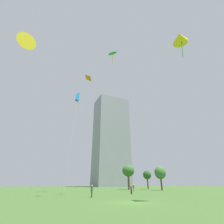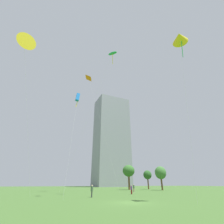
# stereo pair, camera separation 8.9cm
# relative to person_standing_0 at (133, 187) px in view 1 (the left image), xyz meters

# --- Properties ---
(ground) EXTENTS (280.00, 280.00, 0.00)m
(ground) POSITION_rel_person_standing_0_xyz_m (-12.52, -22.40, -1.04)
(ground) COLOR #3D6028
(person_standing_0) EXTENTS (0.40, 0.40, 1.81)m
(person_standing_0) POSITION_rel_person_standing_0_xyz_m (0.00, 0.00, 0.00)
(person_standing_0) COLOR tan
(person_standing_0) RESTS_ON ground
(person_standing_1) EXTENTS (0.39, 0.39, 1.75)m
(person_standing_1) POSITION_rel_person_standing_0_xyz_m (-14.64, -13.68, -0.03)
(person_standing_1) COLOR #2D2D33
(person_standing_1) RESTS_ON ground
(person_standing_2) EXTENTS (0.36, 0.36, 1.62)m
(person_standing_2) POSITION_rel_person_standing_0_xyz_m (-5.17, -8.60, -0.11)
(person_standing_2) COLOR maroon
(person_standing_2) RESTS_ON ground
(kite_flying_0) EXTENTS (3.14, 2.98, 23.87)m
(kite_flying_0) POSITION_rel_person_standing_0_xyz_m (-5.35, -27.54, 21.56)
(kite_flying_0) COLOR silver
(kite_flying_0) RESTS_ON ground
(kite_flying_1) EXTENTS (6.40, 9.13, 23.64)m
(kite_flying_1) POSITION_rel_person_standing_0_xyz_m (-27.95, -17.97, 21.07)
(kite_flying_1) COLOR silver
(kite_flying_1) RESTS_ON ground
(kite_flying_2) EXTENTS (9.25, 9.55, 32.31)m
(kite_flying_2) POSITION_rel_person_standing_0_xyz_m (-10.64, -12.28, 30.62)
(kite_flying_2) COLOR silver
(kite_flying_2) RESTS_ON ground
(kite_flying_3) EXTENTS (10.25, 5.12, 34.62)m
(kite_flying_3) POSITION_rel_person_standing_0_xyz_m (-13.21, 2.99, 32.81)
(kite_flying_3) COLOR silver
(kite_flying_3) RESTS_ON ground
(kite_flying_4) EXTENTS (1.28, 2.90, 18.29)m
(kite_flying_4) POSITION_rel_person_standing_0_xyz_m (-18.10, -12.43, 16.32)
(kite_flying_4) COLOR silver
(kite_flying_4) RESTS_ON ground
(park_tree_0) EXTENTS (3.14, 3.14, 6.73)m
(park_tree_0) POSITION_rel_person_standing_0_xyz_m (15.26, 16.68, 3.97)
(park_tree_0) COLOR brown
(park_tree_0) RESTS_ON ground
(park_tree_1) EXTENTS (3.67, 3.67, 7.32)m
(park_tree_1) POSITION_rel_person_standing_0_xyz_m (13.96, 6.68, 4.18)
(park_tree_1) COLOR brown
(park_tree_1) RESTS_ON ground
(park_tree_2) EXTENTS (4.28, 4.28, 8.20)m
(park_tree_2) POSITION_rel_person_standing_0_xyz_m (6.00, 14.47, 5.07)
(park_tree_2) COLOR brown
(park_tree_2) RESTS_ON ground
(distant_highrise_0) EXTENTS (25.72, 19.19, 67.13)m
(distant_highrise_0) POSITION_rel_person_standing_0_xyz_m (21.62, 72.88, 32.52)
(distant_highrise_0) COLOR gray
(distant_highrise_0) RESTS_ON ground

